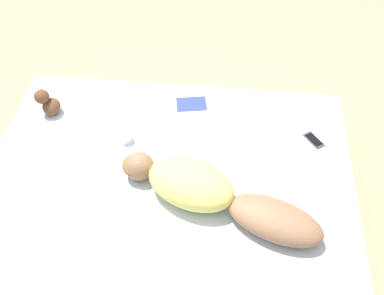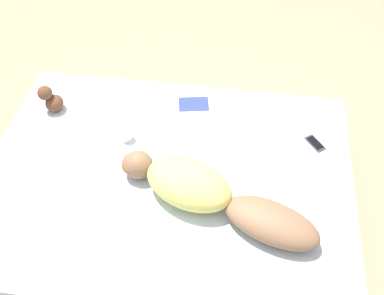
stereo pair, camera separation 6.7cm
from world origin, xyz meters
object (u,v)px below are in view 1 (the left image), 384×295
(person, at_px, (211,193))
(cell_phone, at_px, (314,140))
(coffee_mug, at_px, (125,135))
(open_magazine, at_px, (193,115))

(person, relative_size, cell_phone, 7.84)
(coffee_mug, relative_size, cell_phone, 0.74)
(coffee_mug, bearing_deg, open_magazine, -56.74)
(person, distance_m, open_magazine, 0.74)
(open_magazine, bearing_deg, person, -177.27)
(cell_phone, bearing_deg, open_magazine, 133.25)
(open_magazine, xyz_separation_m, cell_phone, (-0.15, -0.81, 0.00))
(person, xyz_separation_m, open_magazine, (0.71, 0.18, -0.09))
(person, bearing_deg, cell_phone, -28.77)
(person, height_order, open_magazine, person)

